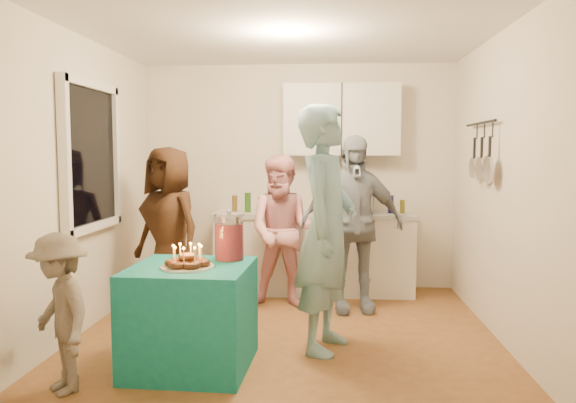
# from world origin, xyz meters

# --- Properties ---
(floor) EXTENTS (4.00, 4.00, 0.00)m
(floor) POSITION_xyz_m (0.00, 0.00, 0.00)
(floor) COLOR brown
(floor) RESTS_ON ground
(ceiling) EXTENTS (4.00, 4.00, 0.00)m
(ceiling) POSITION_xyz_m (0.00, 0.00, 2.60)
(ceiling) COLOR white
(ceiling) RESTS_ON floor
(back_wall) EXTENTS (3.60, 3.60, 0.00)m
(back_wall) POSITION_xyz_m (0.00, 2.00, 1.30)
(back_wall) COLOR silver
(back_wall) RESTS_ON floor
(left_wall) EXTENTS (4.00, 4.00, 0.00)m
(left_wall) POSITION_xyz_m (-1.80, 0.00, 1.30)
(left_wall) COLOR silver
(left_wall) RESTS_ON floor
(right_wall) EXTENTS (4.00, 4.00, 0.00)m
(right_wall) POSITION_xyz_m (1.80, 0.00, 1.30)
(right_wall) COLOR silver
(right_wall) RESTS_ON floor
(window_night) EXTENTS (0.04, 1.00, 1.20)m
(window_night) POSITION_xyz_m (-1.77, 0.30, 1.55)
(window_night) COLOR black
(window_night) RESTS_ON left_wall
(counter) EXTENTS (2.20, 0.58, 0.86)m
(counter) POSITION_xyz_m (0.20, 1.70, 0.43)
(counter) COLOR white
(counter) RESTS_ON floor
(countertop) EXTENTS (2.24, 0.62, 0.05)m
(countertop) POSITION_xyz_m (0.20, 1.70, 0.89)
(countertop) COLOR beige
(countertop) RESTS_ON counter
(upper_cabinet) EXTENTS (1.30, 0.30, 0.80)m
(upper_cabinet) POSITION_xyz_m (0.50, 1.85, 1.95)
(upper_cabinet) COLOR white
(upper_cabinet) RESTS_ON back_wall
(pot_rack) EXTENTS (0.12, 1.00, 0.60)m
(pot_rack) POSITION_xyz_m (1.72, 0.70, 1.60)
(pot_rack) COLOR black
(pot_rack) RESTS_ON right_wall
(microwave) EXTENTS (0.61, 0.44, 0.32)m
(microwave) POSITION_xyz_m (0.57, 1.70, 1.07)
(microwave) COLOR white
(microwave) RESTS_ON countertop
(party_table) EXTENTS (0.88, 0.88, 0.76)m
(party_table) POSITION_xyz_m (-0.65, -0.61, 0.38)
(party_table) COLOR #11736C
(party_table) RESTS_ON floor
(donut_cake) EXTENTS (0.38, 0.38, 0.18)m
(donut_cake) POSITION_xyz_m (-0.65, -0.69, 0.85)
(donut_cake) COLOR #381C0C
(donut_cake) RESTS_ON party_table
(punch_jar) EXTENTS (0.22, 0.22, 0.34)m
(punch_jar) POSITION_xyz_m (-0.40, -0.37, 0.93)
(punch_jar) COLOR red
(punch_jar) RESTS_ON party_table
(man_birthday) EXTENTS (0.65, 0.82, 1.96)m
(man_birthday) POSITION_xyz_m (0.34, -0.15, 0.98)
(man_birthday) COLOR #7AA6B2
(man_birthday) RESTS_ON floor
(woman_back_left) EXTENTS (0.96, 0.88, 1.64)m
(woman_back_left) POSITION_xyz_m (-1.22, 0.86, 0.82)
(woman_back_left) COLOR #5A3319
(woman_back_left) RESTS_ON floor
(woman_back_center) EXTENTS (0.79, 0.64, 1.56)m
(woman_back_center) POSITION_xyz_m (-0.09, 1.04, 0.78)
(woman_back_center) COLOR pink
(woman_back_center) RESTS_ON floor
(woman_back_right) EXTENTS (1.09, 0.60, 1.75)m
(woman_back_right) POSITION_xyz_m (0.59, 0.97, 0.88)
(woman_back_right) COLOR #102035
(woman_back_right) RESTS_ON floor
(child_near_left) EXTENTS (0.76, 0.77, 1.06)m
(child_near_left) POSITION_xyz_m (-1.40, -1.10, 0.53)
(child_near_left) COLOR #5A5248
(child_near_left) RESTS_ON floor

